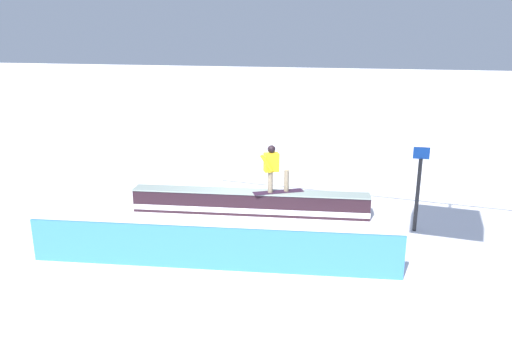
# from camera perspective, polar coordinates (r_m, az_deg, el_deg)

# --- Properties ---
(ground_plane) EXTENTS (120.00, 120.00, 0.00)m
(ground_plane) POSITION_cam_1_polar(r_m,az_deg,el_deg) (14.10, -0.74, -5.05)
(ground_plane) COLOR white
(grind_box) EXTENTS (6.79, 1.31, 0.68)m
(grind_box) POSITION_cam_1_polar(r_m,az_deg,el_deg) (14.00, -0.74, -3.87)
(grind_box) COLOR black
(grind_box) RESTS_ON ground_plane
(snowboarder) EXTENTS (1.42, 0.92, 1.37)m
(snowboarder) POSITION_cam_1_polar(r_m,az_deg,el_deg) (13.54, 2.05, 0.38)
(snowboarder) COLOR #2A1629
(snowboarder) RESTS_ON grind_box
(safety_fence) EXTENTS (8.19, 0.99, 1.00)m
(safety_fence) POSITION_cam_1_polar(r_m,az_deg,el_deg) (10.79, -5.27, -9.10)
(safety_fence) COLOR #357AE2
(safety_fence) RESTS_ON ground_plane
(trail_marker) EXTENTS (0.40, 0.10, 2.26)m
(trail_marker) POSITION_cam_1_polar(r_m,az_deg,el_deg) (13.20, 18.48, -1.87)
(trail_marker) COLOR #262628
(trail_marker) RESTS_ON ground_plane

